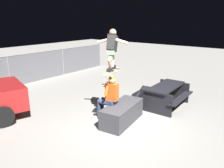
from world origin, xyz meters
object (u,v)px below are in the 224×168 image
object	(u,v)px
skater_airborne	(112,48)
person_sitting_on_ledge	(109,96)
picnic_table_back	(166,92)
kicker_ramp	(146,97)
ledge_box_main	(122,113)
skateboard	(111,72)

from	to	relation	value
skater_airborne	person_sitting_on_ledge	bearing A→B (deg)	-172.27
skater_airborne	picnic_table_back	distance (m)	2.66
person_sitting_on_ledge	kicker_ramp	world-z (taller)	person_sitting_on_ledge
ledge_box_main	picnic_table_back	size ratio (longest dim) A/B	0.90
ledge_box_main	kicker_ramp	bearing A→B (deg)	11.60
kicker_ramp	picnic_table_back	size ratio (longest dim) A/B	0.62
ledge_box_main	picnic_table_back	distance (m)	1.99
kicker_ramp	picnic_table_back	xyz separation A→B (m)	(-0.27, -0.90, 0.43)
person_sitting_on_ledge	skater_airborne	xyz separation A→B (m)	(0.19, 0.03, 1.36)
skater_airborne	kicker_ramp	distance (m)	3.02
person_sitting_on_ledge	picnic_table_back	xyz separation A→B (m)	(2.11, -0.81, -0.29)
skateboard	picnic_table_back	bearing A→B (deg)	-22.39
ledge_box_main	kicker_ramp	xyz separation A→B (m)	(2.20, 0.45, -0.21)
kicker_ramp	skater_airborne	bearing A→B (deg)	-178.27
ledge_box_main	person_sitting_on_ledge	world-z (taller)	person_sitting_on_ledge
skateboard	skater_airborne	size ratio (longest dim) A/B	0.91
ledge_box_main	person_sitting_on_ledge	size ratio (longest dim) A/B	1.12
ledge_box_main	skateboard	size ratio (longest dim) A/B	1.53
skater_airborne	skateboard	bearing A→B (deg)	-158.30
kicker_ramp	ledge_box_main	bearing A→B (deg)	-168.40
skateboard	kicker_ramp	xyz separation A→B (m)	(2.24, 0.09, -1.39)
skateboard	person_sitting_on_ledge	bearing A→B (deg)	-178.04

